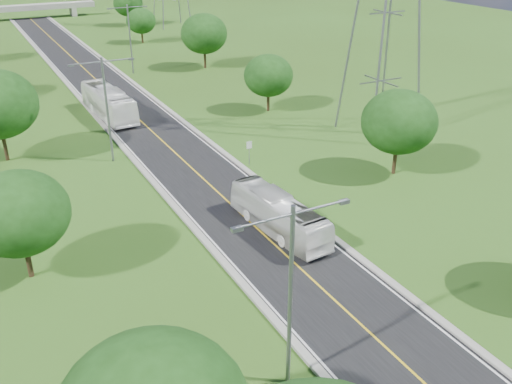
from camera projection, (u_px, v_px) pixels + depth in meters
ground at (129, 110)px, 69.58m from camera, size 260.00×260.00×0.00m
road at (116, 98)px, 74.35m from camera, size 8.00×150.00×0.06m
curb_left at (83, 102)px, 72.52m from camera, size 0.50×150.00×0.22m
curb_right at (147, 93)px, 76.10m from camera, size 0.50×150.00×0.22m
speed_limit_sign at (249, 149)px, 53.53m from camera, size 0.55×0.09×2.40m
overpass at (28, 8)px, 132.30m from camera, size 30.00×3.00×3.20m
streetlight_near_left at (291, 284)px, 26.22m from camera, size 5.90×0.25×10.00m
streetlight_mid_left at (106, 101)px, 52.52m from camera, size 5.90×0.25×10.00m
streetlight_far_right at (130, 33)px, 83.88m from camera, size 5.90×0.25×10.00m
tree_lb at (19, 213)px, 35.32m from camera, size 6.30×6.30×7.33m
tree_rb at (399, 122)px, 50.26m from camera, size 6.72×6.72×7.82m
tree_rc at (268, 75)px, 67.64m from camera, size 5.88×5.88×6.84m
tree_rd at (204, 34)px, 87.21m from camera, size 7.14×7.14×8.30m
tree_re at (141, 21)px, 105.83m from camera, size 5.46×5.46×6.35m
tree_rf at (128, 4)px, 122.98m from camera, size 6.30×6.30×7.33m
bus_outbound at (279, 215)px, 41.93m from camera, size 3.21×10.30×2.82m
bus_inbound at (108, 102)px, 66.58m from camera, size 3.65×12.37×3.40m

